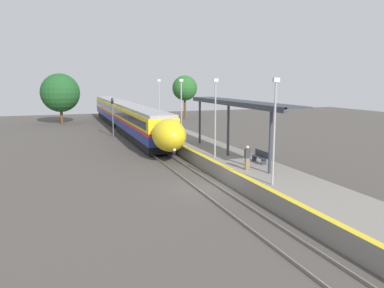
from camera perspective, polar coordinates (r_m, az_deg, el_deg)
ground_plane at (r=24.20m, az=2.38°, el=-6.84°), size 120.00×120.00×0.00m
rail_left at (r=23.93m, az=0.77°, el=-6.84°), size 0.08×90.00×0.15m
rail_right at (r=24.45m, az=3.95°, el=-6.50°), size 0.08×90.00×0.15m
train at (r=52.49m, az=-10.16°, el=4.39°), size 2.93×46.71×3.87m
platform_right at (r=25.67m, az=10.17°, el=-4.82°), size 4.28×64.00×1.05m
platform_bench at (r=27.20m, az=10.35°, el=-1.84°), size 0.44×1.79×0.89m
person_waiting at (r=24.83m, az=8.42°, el=-2.04°), size 0.36×0.22×1.62m
railway_signal at (r=47.16m, az=-11.99°, el=4.56°), size 0.28×0.28×4.75m
lamppost_near at (r=21.10m, az=12.46°, el=2.80°), size 0.36×0.20×5.98m
lamppost_mid at (r=28.32m, az=3.57°, el=4.68°), size 0.36×0.20×5.98m
lamppost_far at (r=35.95m, az=-1.64°, el=5.74°), size 0.36×0.20×5.98m
lamppost_farthest at (r=43.79m, az=-5.03°, el=6.40°), size 0.36×0.20×5.98m
station_canopy at (r=29.37m, az=6.60°, el=5.97°), size 2.02×15.33×4.29m
background_tree_left at (r=63.87m, az=-19.44°, el=7.36°), size 6.14×6.14×8.04m
background_tree_right at (r=67.95m, az=-1.11°, el=8.50°), size 4.48×4.48×7.82m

